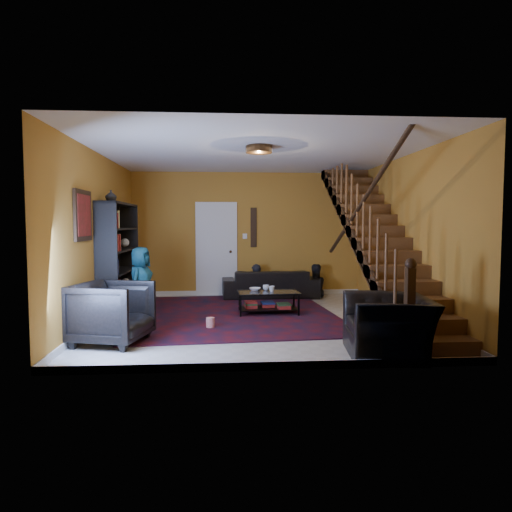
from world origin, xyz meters
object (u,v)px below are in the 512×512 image
Objects in this scene: bookshelf at (119,261)px; sofa at (270,284)px; armchair_left at (112,313)px; coffee_table at (268,301)px; armchair_right at (389,326)px.

sofa is (2.89, 1.70, -0.66)m from bookshelf.
armchair_left reaches higher than sofa.
armchair_left is (0.35, -2.06, -0.54)m from bookshelf.
coffee_table is at bearing -3.52° from bookshelf.
bookshelf is at bearing 28.59° from sofa.
armchair_right is (3.90, -2.85, -0.60)m from bookshelf.
armchair_right reaches higher than coffee_table.
bookshelf is 3.42m from sofa.
sofa is at bearing 30.42° from bookshelf.
sofa is 1.87× the size of armchair_right.
armchair_left reaches higher than coffee_table.
coffee_table is at bearing -148.31° from armchair_right.
bookshelf is at bearing 24.32° from armchair_left.
armchair_left is 3.64m from armchair_right.
coffee_table is (2.31, 1.89, -0.19)m from armchair_left.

